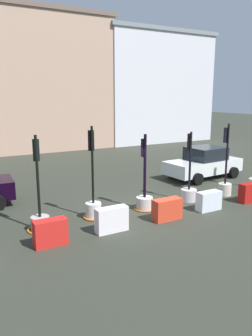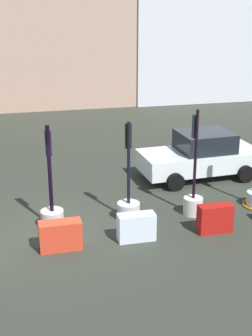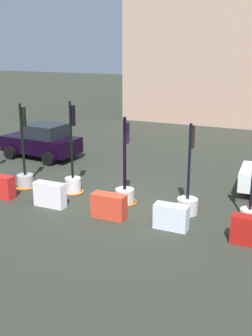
% 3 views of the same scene
% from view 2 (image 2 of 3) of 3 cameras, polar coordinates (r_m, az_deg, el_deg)
% --- Properties ---
extents(ground_plane, '(120.00, 120.00, 0.00)m').
position_cam_2_polar(ground_plane, '(14.07, -8.45, -7.51)').
color(ground_plane, '#303329').
extents(traffic_light_3, '(0.87, 0.87, 3.07)m').
position_cam_2_polar(traffic_light_3, '(14.18, -8.81, -4.94)').
color(traffic_light_3, beige).
rests_on(traffic_light_3, ground_plane).
extents(traffic_light_4, '(0.69, 0.69, 3.04)m').
position_cam_2_polar(traffic_light_4, '(14.48, 0.30, -4.13)').
color(traffic_light_4, beige).
rests_on(traffic_light_4, ground_plane).
extents(traffic_light_5, '(0.60, 0.60, 3.32)m').
position_cam_2_polar(traffic_light_5, '(14.90, 8.01, -3.26)').
color(traffic_light_5, beige).
rests_on(traffic_light_5, ground_plane).
extents(construction_barrier_3, '(1.12, 0.45, 0.81)m').
position_cam_2_polar(construction_barrier_3, '(12.96, -7.80, -7.97)').
color(construction_barrier_3, red).
rests_on(construction_barrier_3, ground_plane).
extents(construction_barrier_4, '(1.04, 0.43, 0.78)m').
position_cam_2_polar(construction_barrier_4, '(13.32, 1.25, -7.04)').
color(construction_barrier_4, silver).
rests_on(construction_barrier_4, ground_plane).
extents(construction_barrier_5, '(0.99, 0.40, 0.83)m').
position_cam_2_polar(construction_barrier_5, '(13.98, 10.54, -5.93)').
color(construction_barrier_5, '#B01711').
rests_on(construction_barrier_5, ground_plane).
extents(car_white_van, '(4.56, 2.49, 1.72)m').
position_cam_2_polar(car_white_van, '(18.02, 8.89, 1.50)').
color(car_white_van, white).
rests_on(car_white_van, ground_plane).
extents(building_main_facade, '(14.46, 6.75, 11.21)m').
position_cam_2_polar(building_main_facade, '(31.42, -13.11, 17.80)').
color(building_main_facade, tan).
rests_on(building_main_facade, ground_plane).
extents(building_corner_block, '(11.68, 7.04, 10.56)m').
position_cam_2_polar(building_corner_block, '(34.03, 9.59, 17.58)').
color(building_corner_block, silver).
rests_on(building_corner_block, ground_plane).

